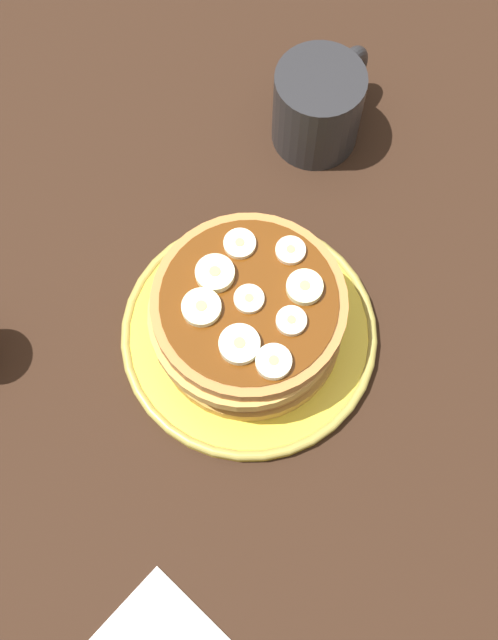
# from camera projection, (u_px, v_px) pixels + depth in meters

# --- Properties ---
(ground_plane) EXTENTS (1.40, 1.40, 0.03)m
(ground_plane) POSITION_uv_depth(u_px,v_px,m) (249.00, 342.00, 0.78)
(ground_plane) COLOR black
(plate) EXTENTS (0.24, 0.24, 0.02)m
(plate) POSITION_uv_depth(u_px,v_px,m) (249.00, 334.00, 0.76)
(plate) COLOR yellow
(plate) RESTS_ON ground_plane
(pancake_stack) EXTENTS (0.18, 0.18, 0.08)m
(pancake_stack) POSITION_uv_depth(u_px,v_px,m) (248.00, 316.00, 0.72)
(pancake_stack) COLOR #B98639
(pancake_stack) RESTS_ON plate
(banana_slice_0) EXTENTS (0.03, 0.03, 0.01)m
(banana_slice_0) POSITION_uv_depth(u_px,v_px,m) (246.00, 301.00, 0.68)
(banana_slice_0) COLOR beige
(banana_slice_0) RESTS_ON pancake_stack
(banana_slice_1) EXTENTS (0.03, 0.03, 0.01)m
(banana_slice_1) POSITION_uv_depth(u_px,v_px,m) (217.00, 271.00, 0.69)
(banana_slice_1) COLOR #FCF1B4
(banana_slice_1) RESTS_ON pancake_stack
(banana_slice_2) EXTENTS (0.03, 0.03, 0.01)m
(banana_slice_2) POSITION_uv_depth(u_px,v_px,m) (305.00, 287.00, 0.68)
(banana_slice_2) COLOR #F0F2B4
(banana_slice_2) RESTS_ON pancake_stack
(banana_slice_3) EXTENTS (0.03, 0.03, 0.01)m
(banana_slice_3) POSITION_uv_depth(u_px,v_px,m) (201.00, 308.00, 0.67)
(banana_slice_3) COLOR #EEEBB3
(banana_slice_3) RESTS_ON pancake_stack
(banana_slice_4) EXTENTS (0.03, 0.03, 0.01)m
(banana_slice_4) POSITION_uv_depth(u_px,v_px,m) (240.00, 345.00, 0.66)
(banana_slice_4) COLOR #F0F3C5
(banana_slice_4) RESTS_ON pancake_stack
(banana_slice_5) EXTENTS (0.03, 0.03, 0.01)m
(banana_slice_5) POSITION_uv_depth(u_px,v_px,m) (286.00, 248.00, 0.69)
(banana_slice_5) COLOR #FBE0BA
(banana_slice_5) RESTS_ON pancake_stack
(banana_slice_6) EXTENTS (0.03, 0.03, 0.01)m
(banana_slice_6) POSITION_uv_depth(u_px,v_px,m) (274.00, 362.00, 0.66)
(banana_slice_6) COLOR #F4F0C6
(banana_slice_6) RESTS_ON pancake_stack
(banana_slice_7) EXTENTS (0.03, 0.03, 0.01)m
(banana_slice_7) POSITION_uv_depth(u_px,v_px,m) (291.00, 321.00, 0.67)
(banana_slice_7) COLOR #F0E4BD
(banana_slice_7) RESTS_ON pancake_stack
(banana_slice_8) EXTENTS (0.03, 0.03, 0.01)m
(banana_slice_8) POSITION_uv_depth(u_px,v_px,m) (240.00, 244.00, 0.70)
(banana_slice_8) COLOR #FBE8BA
(banana_slice_8) RESTS_ON pancake_stack
(coffee_mug) EXTENTS (0.13, 0.09, 0.09)m
(coffee_mug) POSITION_uv_depth(u_px,v_px,m) (320.00, 104.00, 0.80)
(coffee_mug) COLOR #262628
(coffee_mug) RESTS_ON ground_plane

